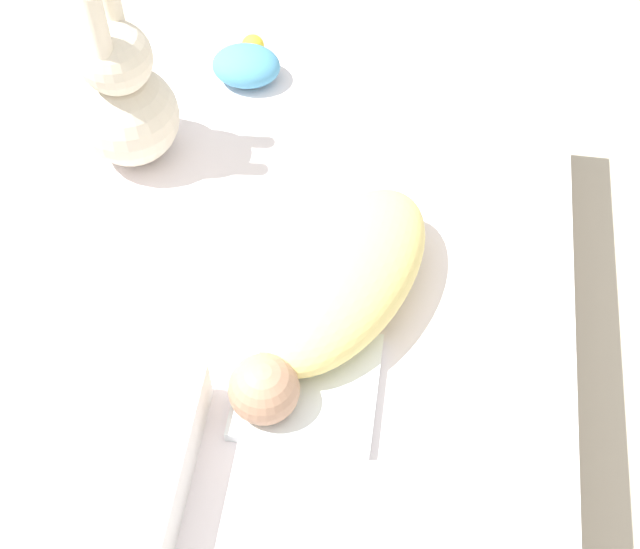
# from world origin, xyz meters

# --- Properties ---
(ground_plane) EXTENTS (12.00, 12.00, 0.00)m
(ground_plane) POSITION_xyz_m (0.00, 0.00, 0.00)
(ground_plane) COLOR #B2A893
(bed_mattress) EXTENTS (1.15, 0.92, 0.22)m
(bed_mattress) POSITION_xyz_m (0.00, 0.00, 0.11)
(bed_mattress) COLOR white
(bed_mattress) RESTS_ON ground_plane
(burp_cloth) EXTENTS (0.21, 0.22, 0.02)m
(burp_cloth) POSITION_xyz_m (-0.20, -0.05, 0.23)
(burp_cloth) COLOR white
(burp_cloth) RESTS_ON bed_mattress
(swaddled_baby) EXTENTS (0.49, 0.35, 0.13)m
(swaddled_baby) POSITION_xyz_m (-0.04, -0.07, 0.28)
(swaddled_baby) COLOR #EFDB7F
(swaddled_baby) RESTS_ON bed_mattress
(pillow) EXTENTS (0.37, 0.39, 0.09)m
(pillow) POSITION_xyz_m (-0.40, 0.29, 0.26)
(pillow) COLOR white
(pillow) RESTS_ON bed_mattress
(bunny_plush) EXTENTS (0.18, 0.18, 0.38)m
(bunny_plush) POSITION_xyz_m (0.26, 0.35, 0.35)
(bunny_plush) COLOR beige
(bunny_plush) RESTS_ON bed_mattress
(turtle_plush) EXTENTS (0.15, 0.14, 0.07)m
(turtle_plush) POSITION_xyz_m (0.49, 0.18, 0.25)
(turtle_plush) COLOR #4C99C6
(turtle_plush) RESTS_ON bed_mattress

